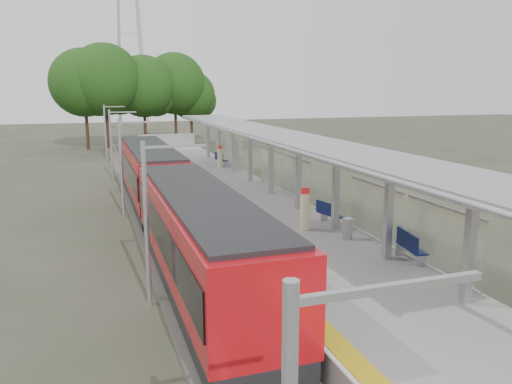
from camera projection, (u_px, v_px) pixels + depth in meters
trackbed at (155, 208)px, 29.09m from camera, size 3.00×70.00×0.24m
platform at (229, 197)px, 30.41m from camera, size 6.00×50.00×1.00m
tactile_strip at (187, 191)px, 29.52m from camera, size 0.60×50.00×0.02m
end_fence at (167, 139)px, 53.35m from camera, size 6.00×0.10×1.20m
train at (169, 196)px, 23.35m from camera, size 2.74×27.60×3.62m
canopy at (276, 142)px, 26.62m from camera, size 3.27×38.00×3.66m
pylon at (128, 7)px, 75.52m from camera, size 8.00×4.00×38.00m
tree_cluster at (135, 84)px, 58.96m from camera, size 19.90×11.88×11.99m
catenary_masts at (123, 165)px, 27.06m from camera, size 2.08×48.16×5.40m
bench_near at (410, 246)px, 17.54m from camera, size 0.72×1.63×1.08m
bench_mid at (329, 213)px, 22.37m from camera, size 0.75×1.52×1.00m
bench_far at (220, 159)px, 39.17m from camera, size 0.72×1.57×1.03m
info_pillar_near at (305, 212)px, 21.42m from camera, size 0.41×0.41×1.84m
info_pillar_far at (220, 158)px, 38.39m from camera, size 0.37×0.37×1.66m
litter_bin at (347, 229)px, 20.16m from camera, size 0.43×0.43×0.86m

